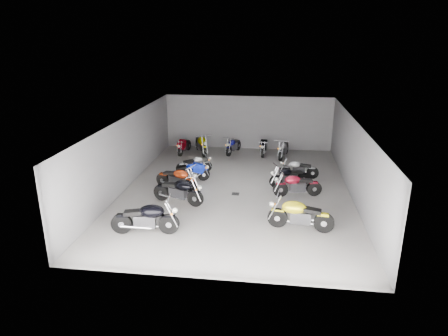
{
  "coord_description": "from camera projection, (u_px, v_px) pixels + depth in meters",
  "views": [
    {
      "loc": [
        1.57,
        -16.71,
        6.69
      ],
      "look_at": [
        -0.58,
        0.05,
        1.0
      ],
      "focal_mm": 32.0,
      "sensor_mm": 36.0,
      "label": 1
    }
  ],
  "objects": [
    {
      "name": "motorcycle_back_a",
      "position": [
        184.0,
        146.0,
        23.4
      ],
      "size": [
        0.46,
        1.92,
        0.84
      ],
      "rotation": [
        0.0,
        0.0,
        3.0
      ],
      "color": "black",
      "rests_on": "ground"
    },
    {
      "name": "ceiling",
      "position": [
        237.0,
        120.0,
        17.01
      ],
      "size": [
        10.0,
        14.0,
        0.04
      ],
      "primitive_type": "cube",
      "color": "black",
      "rests_on": "wall_back"
    },
    {
      "name": "motorcycle_right_b",
      "position": [
        300.0,
        215.0,
        14.21
      ],
      "size": [
        2.37,
        0.55,
        1.04
      ],
      "rotation": [
        0.0,
        0.0,
        1.44
      ],
      "color": "black",
      "rests_on": "ground"
    },
    {
      "name": "motorcycle_right_f",
      "position": [
        298.0,
        169.0,
        19.4
      ],
      "size": [
        1.92,
        0.38,
        0.85
      ],
      "rotation": [
        0.0,
        0.0,
        1.56
      ],
      "color": "black",
      "rests_on": "ground"
    },
    {
      "name": "wall_back",
      "position": [
        248.0,
        123.0,
        24.1
      ],
      "size": [
        10.0,
        0.1,
        3.2
      ],
      "primitive_type": "cube",
      "color": "slate",
      "rests_on": "ground"
    },
    {
      "name": "wall_right",
      "position": [
        354.0,
        160.0,
        16.92
      ],
      "size": [
        0.1,
        14.0,
        3.2
      ],
      "primitive_type": "cube",
      "color": "slate",
      "rests_on": "ground"
    },
    {
      "name": "motorcycle_left_e",
      "position": [
        190.0,
        172.0,
        18.88
      ],
      "size": [
        1.85,
        0.88,
        0.86
      ],
      "rotation": [
        0.0,
        0.0,
        -1.17
      ],
      "color": "black",
      "rests_on": "ground"
    },
    {
      "name": "motorcycle_left_c",
      "position": [
        179.0,
        191.0,
        16.43
      ],
      "size": [
        2.25,
        0.79,
        1.01
      ],
      "rotation": [
        0.0,
        0.0,
        -1.86
      ],
      "color": "black",
      "rests_on": "ground"
    },
    {
      "name": "motorcycle_back_c",
      "position": [
        233.0,
        146.0,
        23.39
      ],
      "size": [
        0.69,
        1.94,
        0.87
      ],
      "rotation": [
        0.0,
        0.0,
        2.85
      ],
      "color": "black",
      "rests_on": "ground"
    },
    {
      "name": "motorcycle_back_b",
      "position": [
        201.0,
        144.0,
        23.29
      ],
      "size": [
        1.07,
        2.23,
        1.04
      ],
      "rotation": [
        0.0,
        0.0,
        3.55
      ],
      "color": "black",
      "rests_on": "ground"
    },
    {
      "name": "motorcycle_left_d",
      "position": [
        177.0,
        179.0,
        17.88
      ],
      "size": [
        2.09,
        0.91,
        0.96
      ],
      "rotation": [
        0.0,
        0.0,
        -1.93
      ],
      "color": "black",
      "rests_on": "ground"
    },
    {
      "name": "motorcycle_left_f",
      "position": [
        195.0,
        164.0,
        20.13
      ],
      "size": [
        1.74,
        0.86,
        0.82
      ],
      "rotation": [
        0.0,
        0.0,
        -1.16
      ],
      "color": "black",
      "rests_on": "ground"
    },
    {
      "name": "ground",
      "position": [
        237.0,
        190.0,
        18.03
      ],
      "size": [
        14.0,
        14.0,
        0.0
      ],
      "primitive_type": "plane",
      "color": "gray",
      "rests_on": "ground"
    },
    {
      "name": "motorcycle_back_d",
      "position": [
        264.0,
        146.0,
        23.2
      ],
      "size": [
        0.44,
        2.0,
        0.88
      ],
      "rotation": [
        0.0,
        0.0,
        3.04
      ],
      "color": "black",
      "rests_on": "ground"
    },
    {
      "name": "drain_grate",
      "position": [
        236.0,
        194.0,
        17.56
      ],
      "size": [
        0.32,
        0.32,
        0.01
      ],
      "primitive_type": "cube",
      "color": "black",
      "rests_on": "ground"
    },
    {
      "name": "motorcycle_right_d",
      "position": [
        297.0,
        185.0,
        17.17
      ],
      "size": [
        2.11,
        0.6,
        0.94
      ],
      "rotation": [
        0.0,
        0.0,
        1.77
      ],
      "color": "black",
      "rests_on": "ground"
    },
    {
      "name": "wall_left",
      "position": [
        128.0,
        152.0,
        18.13
      ],
      "size": [
        0.1,
        14.0,
        3.2
      ],
      "primitive_type": "cube",
      "color": "slate",
      "rests_on": "ground"
    },
    {
      "name": "motorcycle_left_a",
      "position": [
        146.0,
        218.0,
        13.93
      ],
      "size": [
        2.4,
        0.54,
        1.06
      ],
      "rotation": [
        0.0,
        0.0,
        -1.47
      ],
      "color": "black",
      "rests_on": "ground"
    },
    {
      "name": "motorcycle_right_e",
      "position": [
        289.0,
        177.0,
        18.33
      ],
      "size": [
        1.86,
        0.85,
        0.86
      ],
      "rotation": [
        0.0,
        0.0,
        1.95
      ],
      "color": "black",
      "rests_on": "ground"
    },
    {
      "name": "motorcycle_back_e",
      "position": [
        283.0,
        149.0,
        22.62
      ],
      "size": [
        0.62,
        2.08,
        0.93
      ],
      "rotation": [
        0.0,
        0.0,
        2.92
      ],
      "color": "black",
      "rests_on": "ground"
    }
  ]
}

